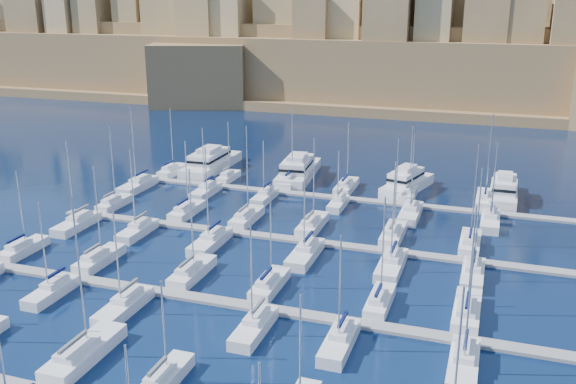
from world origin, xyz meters
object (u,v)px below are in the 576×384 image
(motor_yacht_b, at_px, (298,170))
(motor_yacht_d, at_px, (504,191))
(motor_yacht_a, at_px, (211,162))
(sailboat_2, at_px, (84,353))
(motor_yacht_c, at_px, (407,182))

(motor_yacht_b, height_order, motor_yacht_d, same)
(motor_yacht_a, bearing_deg, motor_yacht_b, -0.53)
(motor_yacht_a, distance_m, motor_yacht_d, 58.57)
(sailboat_2, relative_size, motor_yacht_d, 1.14)
(motor_yacht_b, xyz_separation_m, motor_yacht_d, (39.24, -1.74, 0.00))
(motor_yacht_a, height_order, motor_yacht_b, same)
(sailboat_2, xyz_separation_m, motor_yacht_d, (39.60, 68.67, 0.94))
(sailboat_2, distance_m, motor_yacht_d, 79.28)
(motor_yacht_c, height_order, motor_yacht_d, same)
(motor_yacht_d, bearing_deg, motor_yacht_c, -179.44)
(sailboat_2, bearing_deg, motor_yacht_a, 105.02)
(sailboat_2, relative_size, motor_yacht_a, 0.91)
(motor_yacht_b, relative_size, motor_yacht_d, 1.26)
(sailboat_2, xyz_separation_m, motor_yacht_a, (-18.95, 70.59, 0.94))
(motor_yacht_a, xyz_separation_m, motor_yacht_b, (19.30, -0.18, -0.00))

